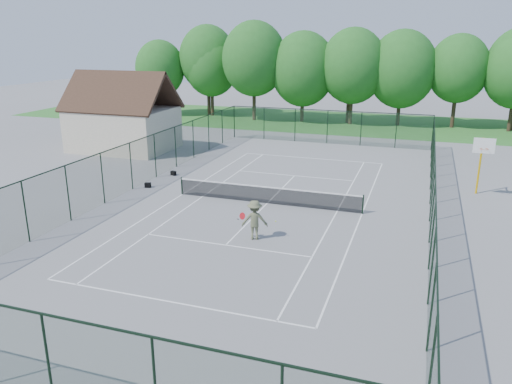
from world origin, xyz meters
TOP-DOWN VIEW (x-y plane):
  - ground at (0.00, 0.00)m, footprint 140.00×140.00m
  - grass_far at (0.00, 30.00)m, footprint 80.00×16.00m
  - court_lines at (0.00, 0.00)m, footprint 11.05×23.85m
  - tennis_net at (0.00, 0.00)m, footprint 11.08×0.08m
  - fence_enclosure at (0.00, 0.00)m, footprint 18.05×36.05m
  - utility_building at (-16.00, 10.00)m, footprint 8.60×6.27m
  - tree_line_far at (0.00, 30.00)m, footprint 39.40×6.40m
  - basketball_goal at (11.70, 5.55)m, footprint 1.20×1.43m
  - sports_bag_a at (-8.26, 0.61)m, footprint 0.44×0.34m
  - sports_bag_b at (-8.09, 3.79)m, footprint 0.44×0.36m
  - tennis_player at (1.03, -5.23)m, footprint 1.82×1.06m

SIDE VIEW (x-z plane):
  - ground at x=0.00m, z-range 0.00..0.00m
  - court_lines at x=0.00m, z-range 0.00..0.01m
  - grass_far at x=0.00m, z-range 0.00..0.01m
  - sports_bag_b at x=-8.09m, z-range 0.00..0.30m
  - sports_bag_a at x=-8.26m, z-range 0.00..0.31m
  - tennis_net at x=0.00m, z-range 0.03..1.13m
  - tennis_player at x=1.03m, z-range 0.00..1.93m
  - fence_enclosure at x=0.00m, z-range 0.05..3.07m
  - basketball_goal at x=11.70m, z-range 0.74..4.39m
  - utility_building at x=-16.00m, z-range -0.20..6.44m
  - tree_line_far at x=0.00m, z-range 1.14..10.84m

